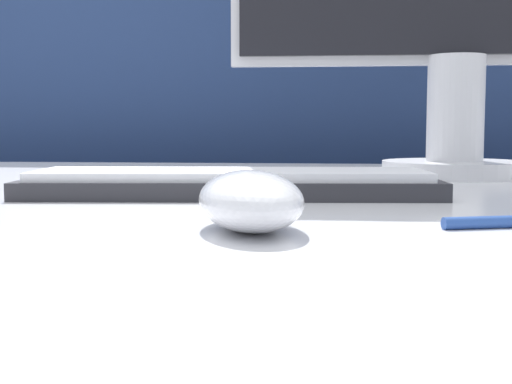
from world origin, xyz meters
TOP-DOWN VIEW (x-y plane):
  - partition_panel at (0.00, 0.66)m, footprint 5.00×0.03m
  - computer_mouse_near at (0.05, -0.24)m, footprint 0.09×0.13m
  - keyboard at (0.01, -0.03)m, footprint 0.39×0.15m

SIDE VIEW (x-z plane):
  - partition_panel at x=0.00m, z-range 0.00..1.05m
  - keyboard at x=0.01m, z-range 0.72..0.74m
  - computer_mouse_near at x=0.05m, z-range 0.72..0.76m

